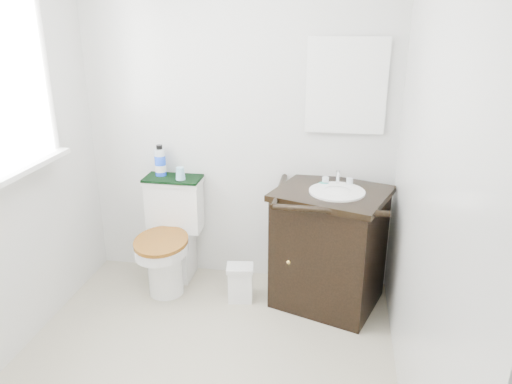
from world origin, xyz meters
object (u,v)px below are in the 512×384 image
(cup, at_px, (180,173))
(vanity, at_px, (329,245))
(mouthwash_bottle, at_px, (160,162))
(toilet, at_px, (171,241))
(trash_bin, at_px, (240,283))

(cup, bearing_deg, vanity, -8.08)
(vanity, bearing_deg, mouthwash_bottle, 170.09)
(toilet, distance_m, vanity, 1.15)
(mouthwash_bottle, relative_size, cup, 2.59)
(toilet, bearing_deg, cup, 50.51)
(cup, bearing_deg, trash_bin, -27.18)
(trash_bin, xyz_separation_m, mouthwash_bottle, (-0.64, 0.31, 0.75))
(toilet, xyz_separation_m, mouthwash_bottle, (-0.10, 0.15, 0.55))
(toilet, distance_m, trash_bin, 0.60)
(mouthwash_bottle, bearing_deg, trash_bin, -25.61)
(toilet, height_order, trash_bin, toilet)
(toilet, xyz_separation_m, cup, (0.07, 0.09, 0.49))
(toilet, xyz_separation_m, trash_bin, (0.54, -0.16, -0.20))
(trash_bin, xyz_separation_m, cup, (-0.47, 0.24, 0.69))
(toilet, relative_size, trash_bin, 2.90)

